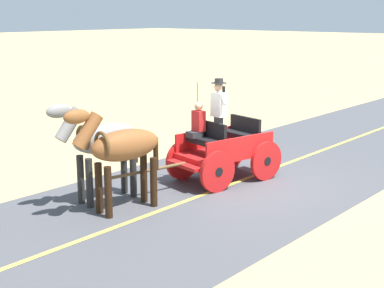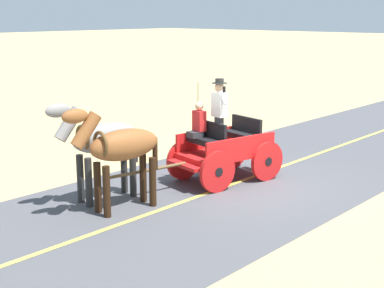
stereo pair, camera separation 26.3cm
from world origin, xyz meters
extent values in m
plane|color=tan|center=(0.00, 0.00, 0.00)|extent=(200.00, 200.00, 0.00)
cube|color=#4C4C51|center=(0.00, 0.00, 0.00)|extent=(5.80, 160.00, 0.01)
cube|color=#DBCC4C|center=(0.00, 0.00, 0.01)|extent=(0.12, 160.00, 0.00)
cube|color=red|center=(0.38, 0.09, 0.66)|extent=(1.60, 2.39, 0.12)
cube|color=red|center=(-0.18, 0.20, 0.94)|extent=(0.47, 2.06, 0.44)
cube|color=red|center=(0.94, -0.02, 0.94)|extent=(0.47, 2.06, 0.44)
cube|color=red|center=(0.62, 1.29, 0.56)|extent=(1.11, 0.45, 0.08)
cube|color=red|center=(0.15, -1.09, 0.48)|extent=(0.75, 0.34, 0.06)
cube|color=black|center=(0.50, 0.68, 1.04)|extent=(1.07, 0.55, 0.14)
cube|color=black|center=(0.46, 0.51, 1.26)|extent=(1.02, 0.28, 0.44)
cube|color=black|center=(0.28, -0.40, 1.04)|extent=(1.07, 0.55, 0.14)
cube|color=black|center=(0.25, -0.57, 1.26)|extent=(1.02, 0.28, 0.44)
cylinder|color=red|center=(-0.11, 0.97, 0.48)|extent=(0.28, 0.96, 0.96)
cylinder|color=black|center=(-0.11, 0.97, 0.48)|extent=(0.16, 0.23, 0.21)
cylinder|color=red|center=(1.17, 0.72, 0.48)|extent=(0.28, 0.96, 0.96)
cylinder|color=black|center=(1.17, 0.72, 0.48)|extent=(0.16, 0.23, 0.21)
cylinder|color=red|center=(-0.41, -0.54, 0.48)|extent=(0.28, 0.96, 0.96)
cylinder|color=black|center=(-0.41, -0.54, 0.48)|extent=(0.16, 0.23, 0.21)
cylinder|color=red|center=(0.87, -0.79, 0.48)|extent=(0.28, 0.96, 0.96)
cylinder|color=black|center=(0.87, -0.79, 0.48)|extent=(0.16, 0.23, 0.21)
cylinder|color=brown|center=(0.81, 2.25, 0.61)|extent=(0.46, 1.98, 0.07)
cylinder|color=black|center=(0.79, 0.62, 1.74)|extent=(0.02, 0.02, 1.30)
cylinder|color=#2D2D33|center=(0.30, 0.44, 1.17)|extent=(0.22, 0.22, 0.90)
cube|color=silver|center=(0.30, 0.44, 1.90)|extent=(0.38, 0.28, 0.56)
sphere|color=tan|center=(0.30, 0.44, 2.30)|extent=(0.22, 0.22, 0.22)
cylinder|color=black|center=(0.30, 0.44, 2.40)|extent=(0.36, 0.36, 0.01)
cylinder|color=black|center=(0.30, 0.44, 2.45)|extent=(0.20, 0.20, 0.10)
cylinder|color=silver|center=(0.13, 0.52, 2.08)|extent=(0.27, 0.13, 0.32)
cube|color=black|center=(0.07, 0.55, 2.28)|extent=(0.03, 0.07, 0.14)
cube|color=#2D2D33|center=(0.77, 0.75, 1.18)|extent=(0.34, 0.37, 0.14)
cube|color=red|center=(0.74, 0.63, 1.49)|extent=(0.33, 0.25, 0.48)
sphere|color=tan|center=(0.74, 0.63, 1.84)|extent=(0.20, 0.20, 0.20)
ellipsoid|color=brown|center=(0.58, 3.11, 1.37)|extent=(0.82, 1.63, 0.64)
cylinder|color=black|center=(0.49, 3.68, 0.53)|extent=(0.15, 0.15, 1.05)
cylinder|color=black|center=(0.85, 3.61, 0.53)|extent=(0.15, 0.15, 1.05)
cylinder|color=black|center=(0.30, 2.60, 0.53)|extent=(0.15, 0.15, 1.05)
cylinder|color=black|center=(0.66, 2.54, 0.53)|extent=(0.15, 0.15, 1.05)
cylinder|color=brown|center=(0.72, 3.94, 1.77)|extent=(0.37, 0.68, 0.73)
ellipsoid|color=brown|center=(0.76, 4.16, 2.07)|extent=(0.31, 0.57, 0.28)
cube|color=black|center=(0.72, 3.92, 1.81)|extent=(0.15, 0.51, 0.56)
cylinder|color=black|center=(0.45, 2.38, 1.07)|extent=(0.11, 0.11, 0.70)
torus|color=brown|center=(0.67, 3.65, 1.45)|extent=(0.55, 0.16, 0.55)
ellipsoid|color=gray|center=(1.35, 2.95, 1.37)|extent=(0.80, 1.63, 0.64)
cylinder|color=#272726|center=(1.26, 3.52, 0.53)|extent=(0.15, 0.15, 1.05)
cylinder|color=#272726|center=(1.62, 3.47, 0.53)|extent=(0.15, 0.15, 1.05)
cylinder|color=#272726|center=(1.09, 2.44, 0.53)|extent=(0.15, 0.15, 1.05)
cylinder|color=#272726|center=(1.45, 2.39, 0.53)|extent=(0.15, 0.15, 1.05)
cylinder|color=gray|center=(1.49, 3.79, 1.77)|extent=(0.36, 0.68, 0.73)
ellipsoid|color=gray|center=(1.52, 4.00, 2.07)|extent=(0.30, 0.57, 0.28)
cube|color=#272726|center=(1.48, 3.77, 1.81)|extent=(0.14, 0.51, 0.56)
cylinder|color=#272726|center=(1.24, 2.22, 1.07)|extent=(0.11, 0.11, 0.70)
torus|color=brown|center=(1.44, 3.49, 1.45)|extent=(0.55, 0.16, 0.55)
camera|label=1|loc=(-7.67, 10.61, 3.96)|focal=52.85mm
camera|label=2|loc=(-7.86, 10.43, 3.96)|focal=52.85mm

